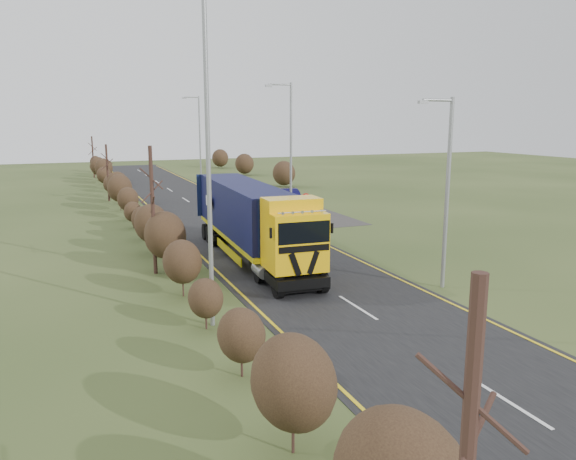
% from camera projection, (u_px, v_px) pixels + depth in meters
% --- Properties ---
extents(ground, '(160.00, 160.00, 0.00)m').
position_uv_depth(ground, '(315.00, 281.00, 25.53)').
color(ground, '#30411C').
rests_on(ground, ground).
extents(road, '(8.00, 120.00, 0.02)m').
position_uv_depth(road, '(247.00, 238.00, 34.62)').
color(road, black).
rests_on(road, ground).
extents(layby, '(6.00, 18.00, 0.02)m').
position_uv_depth(layby, '(285.00, 209.00, 46.11)').
color(layby, '#302D2A').
rests_on(layby, ground).
extents(lane_markings, '(7.52, 116.00, 0.01)m').
position_uv_depth(lane_markings, '(248.00, 239.00, 34.34)').
color(lane_markings, gold).
rests_on(lane_markings, road).
extents(hedgerow, '(2.24, 102.04, 6.05)m').
position_uv_depth(hedgerow, '(152.00, 225.00, 30.19)').
color(hedgerow, black).
rests_on(hedgerow, ground).
extents(lorry, '(2.91, 14.41, 3.99)m').
position_uv_depth(lorry, '(251.00, 217.00, 28.90)').
color(lorry, black).
rests_on(lorry, ground).
extents(car_red_hatchback, '(2.36, 4.05, 1.30)m').
position_uv_depth(car_red_hatchback, '(269.00, 204.00, 44.54)').
color(car_red_hatchback, '#980B07').
rests_on(car_red_hatchback, ground).
extents(car_blue_sedan, '(2.11, 4.65, 1.48)m').
position_uv_depth(car_blue_sedan, '(286.00, 197.00, 47.69)').
color(car_blue_sedan, '#0B0934').
rests_on(car_blue_sedan, ground).
extents(streetlight_near, '(1.74, 0.18, 8.14)m').
position_uv_depth(streetlight_near, '(446.00, 186.00, 23.72)').
color(streetlight_near, gray).
rests_on(streetlight_near, ground).
extents(streetlight_mid, '(2.09, 0.20, 9.88)m').
position_uv_depth(streetlight_mid, '(289.00, 143.00, 41.96)').
color(streetlight_mid, gray).
rests_on(streetlight_mid, ground).
extents(streetlight_far, '(2.12, 0.20, 9.99)m').
position_uv_depth(streetlight_far, '(199.00, 133.00, 68.73)').
color(streetlight_far, gray).
rests_on(streetlight_far, ground).
extents(left_pole, '(0.16, 0.16, 11.25)m').
position_uv_depth(left_pole, '(208.00, 168.00, 18.99)').
color(left_pole, gray).
rests_on(left_pole, ground).
extents(speed_sign, '(0.66, 0.10, 2.39)m').
position_uv_depth(speed_sign, '(306.00, 204.00, 37.48)').
color(speed_sign, gray).
rests_on(speed_sign, ground).
extents(warning_board, '(0.62, 0.11, 1.63)m').
position_uv_depth(warning_board, '(260.00, 193.00, 48.23)').
color(warning_board, gray).
rests_on(warning_board, ground).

